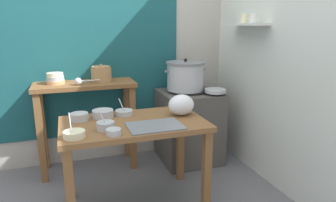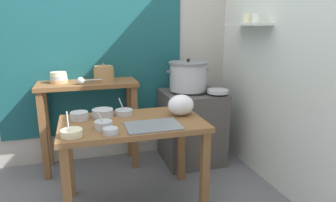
{
  "view_description": "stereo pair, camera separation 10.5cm",
  "coord_description": "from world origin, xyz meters",
  "views": [
    {
      "loc": [
        -0.38,
        -2.14,
        1.44
      ],
      "look_at": [
        0.41,
        0.18,
        0.82
      ],
      "focal_mm": 32.02,
      "sensor_mm": 36.0,
      "label": 1
    },
    {
      "loc": [
        -0.28,
        -2.17,
        1.44
      ],
      "look_at": [
        0.41,
        0.18,
        0.82
      ],
      "focal_mm": 32.02,
      "sensor_mm": 36.0,
      "label": 2
    }
  ],
  "objects": [
    {
      "name": "clay_pot",
      "position": [
        -0.06,
        0.83,
        0.98
      ],
      "size": [
        0.2,
        0.2,
        0.18
      ],
      "color": "#A37A4C",
      "rests_on": "back_shelf_table"
    },
    {
      "name": "back_shelf_table",
      "position": [
        -0.22,
        0.83,
        0.68
      ],
      "size": [
        0.96,
        0.4,
        0.9
      ],
      "color": "brown",
      "rests_on": "ground"
    },
    {
      "name": "bowl_stack_enamel",
      "position": [
        -0.49,
        0.87,
        0.95
      ],
      "size": [
        0.17,
        0.17,
        0.11
      ],
      "color": "tan",
      "rests_on": "back_shelf_table"
    },
    {
      "name": "ladle",
      "position": [
        -0.27,
        0.73,
        0.94
      ],
      "size": [
        0.29,
        0.07,
        0.07
      ],
      "color": "#B7BABF",
      "rests_on": "back_shelf_table"
    },
    {
      "name": "wall_back",
      "position": [
        0.08,
        1.1,
        1.3
      ],
      "size": [
        4.4,
        0.12,
        2.6
      ],
      "color": "#B2ADA3",
      "rests_on": "ground"
    },
    {
      "name": "prep_bowl_1",
      "position": [
        -0.31,
        0.19,
        0.75
      ],
      "size": [
        0.14,
        0.14,
        0.06
      ],
      "color": "#B7BABF",
      "rests_on": "prep_table"
    },
    {
      "name": "serving_tray",
      "position": [
        0.2,
        -0.14,
        0.72
      ],
      "size": [
        0.4,
        0.28,
        0.01
      ],
      "primitive_type": "cube",
      "color": "slate",
      "rests_on": "prep_table"
    },
    {
      "name": "prep_bowl_4",
      "position": [
        -0.15,
        -0.09,
        0.75
      ],
      "size": [
        0.13,
        0.13,
        0.14
      ],
      "color": "#B7BABF",
      "rests_on": "prep_table"
    },
    {
      "name": "plastic_bag",
      "position": [
        0.49,
        0.08,
        0.81
      ],
      "size": [
        0.22,
        0.17,
        0.17
      ],
      "primitive_type": "ellipsoid",
      "color": "white",
      "rests_on": "prep_table"
    },
    {
      "name": "prep_bowl_2",
      "position": [
        -0.13,
        0.21,
        0.75
      ],
      "size": [
        0.17,
        0.17,
        0.06
      ],
      "color": "#B7BABF",
      "rests_on": "prep_table"
    },
    {
      "name": "prep_bowl_5",
      "position": [
        -0.11,
        -0.22,
        0.74
      ],
      "size": [
        0.1,
        0.1,
        0.04
      ],
      "color": "#B7BABF",
      "rests_on": "prep_table"
    },
    {
      "name": "prep_table",
      "position": [
        0.08,
        0.03,
        0.61
      ],
      "size": [
        1.1,
        0.66,
        0.72
      ],
      "color": "brown",
      "rests_on": "ground"
    },
    {
      "name": "prep_bowl_3",
      "position": [
        0.04,
        0.23,
        0.74
      ],
      "size": [
        0.15,
        0.15,
        0.14
      ],
      "color": "#B7BABF",
      "rests_on": "prep_table"
    },
    {
      "name": "stove_block",
      "position": [
        0.83,
        0.7,
        0.38
      ],
      "size": [
        0.6,
        0.61,
        0.78
      ],
      "color": "#4C4742",
      "rests_on": "ground"
    },
    {
      "name": "prep_bowl_0",
      "position": [
        -0.36,
        -0.18,
        0.75
      ],
      "size": [
        0.14,
        0.14,
        0.17
      ],
      "color": "beige",
      "rests_on": "prep_table"
    },
    {
      "name": "wall_right",
      "position": [
        1.4,
        0.2,
        1.3
      ],
      "size": [
        0.3,
        3.2,
        2.6
      ],
      "color": "silver",
      "rests_on": "ground"
    },
    {
      "name": "wide_pan",
      "position": [
        1.03,
        0.51,
        0.8
      ],
      "size": [
        0.22,
        0.22,
        0.04
      ],
      "primitive_type": "cylinder",
      "color": "#B7BABF",
      "rests_on": "stove_block"
    },
    {
      "name": "steamer_pot",
      "position": [
        0.79,
        0.72,
        0.93
      ],
      "size": [
        0.45,
        0.4,
        0.33
      ],
      "color": "#B7BABF",
      "rests_on": "stove_block"
    }
  ]
}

